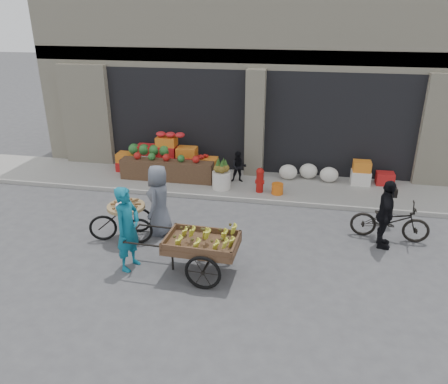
% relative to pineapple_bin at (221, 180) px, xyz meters
% --- Properties ---
extents(ground, '(80.00, 80.00, 0.00)m').
position_rel_pineapple_bin_xyz_m(ground, '(0.75, -3.60, -0.37)').
color(ground, '#424244').
rests_on(ground, ground).
extents(sidewalk, '(18.00, 2.20, 0.12)m').
position_rel_pineapple_bin_xyz_m(sidewalk, '(0.75, 0.50, -0.31)').
color(sidewalk, gray).
rests_on(sidewalk, ground).
extents(building, '(14.00, 6.45, 7.00)m').
position_rel_pineapple_bin_xyz_m(building, '(0.75, 4.43, 3.00)').
color(building, beige).
rests_on(building, ground).
extents(fruit_display, '(3.10, 1.12, 1.24)m').
position_rel_pineapple_bin_xyz_m(fruit_display, '(-1.73, 0.78, 0.30)').
color(fruit_display, red).
rests_on(fruit_display, sidewalk).
extents(pineapple_bin, '(0.52, 0.52, 0.50)m').
position_rel_pineapple_bin_xyz_m(pineapple_bin, '(0.00, 0.00, 0.00)').
color(pineapple_bin, silver).
rests_on(pineapple_bin, sidewalk).
extents(fire_hydrant, '(0.22, 0.22, 0.71)m').
position_rel_pineapple_bin_xyz_m(fire_hydrant, '(1.10, -0.05, 0.13)').
color(fire_hydrant, '#A5140F').
rests_on(fire_hydrant, sidewalk).
extents(orange_bucket, '(0.32, 0.32, 0.30)m').
position_rel_pineapple_bin_xyz_m(orange_bucket, '(1.60, -0.10, -0.10)').
color(orange_bucket, orange).
rests_on(orange_bucket, sidewalk).
extents(right_bay_goods, '(3.35, 0.60, 0.70)m').
position_rel_pineapple_bin_xyz_m(right_bay_goods, '(3.36, 1.10, 0.04)').
color(right_bay_goods, silver).
rests_on(right_bay_goods, sidewalk).
extents(seated_person, '(0.51, 0.43, 0.93)m').
position_rel_pineapple_bin_xyz_m(seated_person, '(0.40, 0.60, 0.21)').
color(seated_person, black).
rests_on(seated_person, sidewalk).
extents(banana_cart, '(2.43, 1.09, 1.00)m').
position_rel_pineapple_bin_xyz_m(banana_cart, '(0.38, -4.14, 0.36)').
color(banana_cart, brown).
rests_on(banana_cart, ground).
extents(vendor_woman, '(0.56, 0.73, 1.76)m').
position_rel_pineapple_bin_xyz_m(vendor_woman, '(-1.06, -4.18, 0.51)').
color(vendor_woman, '#106781').
rests_on(vendor_woman, ground).
extents(tricycle_cart, '(1.45, 1.07, 0.95)m').
position_rel_pineapple_bin_xyz_m(tricycle_cart, '(-1.58, -3.06, 0.20)').
color(tricycle_cart, '#9E7F51').
rests_on(tricycle_cart, ground).
extents(vendor_grey, '(0.57, 0.84, 1.67)m').
position_rel_pineapple_bin_xyz_m(vendor_grey, '(-0.93, -2.66, 0.47)').
color(vendor_grey, slate).
rests_on(vendor_grey, ground).
extents(bicycle, '(1.76, 0.76, 0.90)m').
position_rel_pineapple_bin_xyz_m(bicycle, '(4.28, -1.95, 0.08)').
color(bicycle, black).
rests_on(bicycle, ground).
extents(cyclist, '(0.47, 0.95, 1.56)m').
position_rel_pineapple_bin_xyz_m(cyclist, '(4.08, -2.35, 0.41)').
color(cyclist, black).
rests_on(cyclist, ground).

